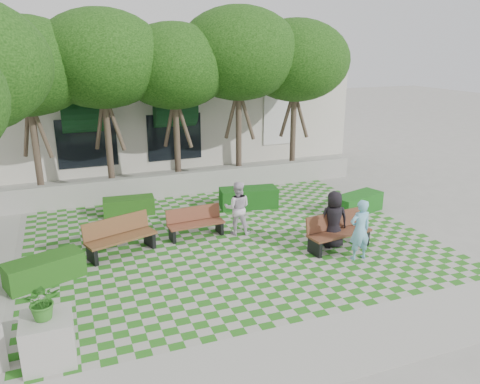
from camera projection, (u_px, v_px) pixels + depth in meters
name	position (u px, v px, depth m)	size (l,w,h in m)	color
ground	(243.00, 254.00, 13.59)	(90.00, 90.00, 0.00)	gray
lawn	(231.00, 241.00, 14.48)	(12.00, 12.00, 0.00)	#2B721E
sidewalk_south	(328.00, 347.00, 9.41)	(16.00, 2.00, 0.01)	#9E9B93
retaining_wall	(187.00, 183.00, 18.97)	(15.00, 0.36, 0.90)	#9E9B93
bench_east	(338.00, 232.00, 13.88)	(2.08, 0.93, 1.06)	#542D1D
bench_mid	(195.00, 223.00, 14.73)	(1.81, 0.71, 0.93)	brown
bench_west	(120.00, 237.00, 13.50)	(2.13, 1.29, 1.06)	brown
hedge_east	(358.00, 203.00, 16.88)	(1.96, 0.78, 0.69)	#154F17
hedge_midright	(249.00, 198.00, 17.41)	(2.11, 0.84, 0.74)	#134713
hedge_midleft	(129.00, 206.00, 16.69)	(1.77, 0.71, 0.62)	#1E4C14
hedge_west	(45.00, 270.00, 11.93)	(1.90, 0.76, 0.67)	#1C4C14
planter_front	(47.00, 330.00, 8.82)	(0.94, 0.94, 1.67)	#9E9B93
person_blue	(360.00, 230.00, 13.04)	(0.64, 0.42, 1.77)	#7ABEDE
person_dark	(334.00, 220.00, 13.84)	(0.85, 0.55, 1.74)	black
person_white	(237.00, 208.00, 14.83)	(0.84, 0.66, 1.73)	silver
tree_row	(133.00, 63.00, 16.68)	(17.70, 13.40, 7.41)	#47382B
building	(165.00, 107.00, 25.67)	(18.00, 8.92, 5.15)	beige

